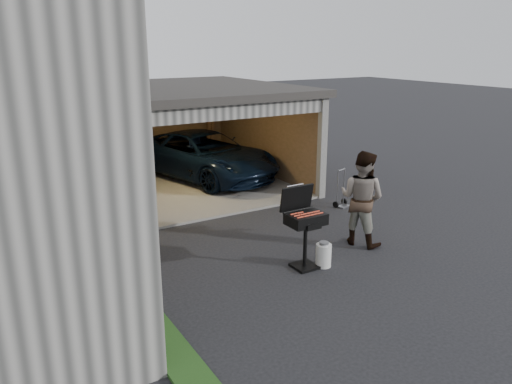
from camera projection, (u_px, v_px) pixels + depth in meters
ground at (270, 283)px, 8.78m from camera, size 80.00×80.00×0.00m
groundcover_strip at (171, 349)px, 6.83m from camera, size 0.50×8.00×0.06m
garage at (165, 123)px, 14.19m from camera, size 6.80×6.30×2.90m
minivan at (204, 157)px, 15.23m from camera, size 3.61×5.48×1.40m
woman at (117, 230)px, 9.12m from camera, size 0.54×0.65×1.53m
man at (362, 198)px, 10.24m from camera, size 1.05×1.17×1.98m
bbq_grill at (305, 221)px, 9.15m from camera, size 0.69×0.60×1.53m
propane_tank at (323, 255)px, 9.38m from camera, size 0.33×0.33×0.44m
plywood_panel at (111, 255)px, 8.73m from camera, size 0.25×0.90×0.99m
hand_truck at (342, 199)px, 12.82m from camera, size 0.43×0.38×0.99m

